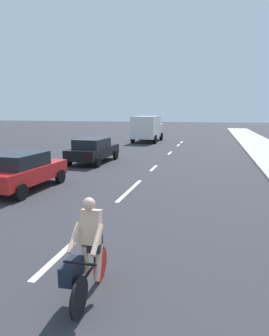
{
  "coord_description": "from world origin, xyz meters",
  "views": [
    {
      "loc": [
        3.26,
        1.53,
        3.22
      ],
      "look_at": [
        0.39,
        12.17,
        1.1
      ],
      "focal_mm": 31.04,
      "sensor_mm": 36.0,
      "label": 1
    }
  ],
  "objects_px": {
    "cyclist": "(87,254)",
    "delivery_truck": "(147,128)",
    "parked_car_red": "(23,170)",
    "parked_car_black": "(93,150)"
  },
  "relations": [
    {
      "from": "parked_car_black",
      "to": "delivery_truck",
      "type": "xyz_separation_m",
      "value": [
        0.44,
        14.19,
        0.66
      ]
    },
    {
      "from": "parked_car_red",
      "to": "parked_car_black",
      "type": "bearing_deg",
      "value": 90.06
    },
    {
      "from": "parked_car_red",
      "to": "parked_car_black",
      "type": "height_order",
      "value": "same"
    },
    {
      "from": "cyclist",
      "to": "delivery_truck",
      "type": "height_order",
      "value": "delivery_truck"
    },
    {
      "from": "cyclist",
      "to": "delivery_truck",
      "type": "xyz_separation_m",
      "value": [
        -4.99,
        27.24,
        0.67
      ]
    },
    {
      "from": "delivery_truck",
      "to": "cyclist",
      "type": "bearing_deg",
      "value": -79.89
    },
    {
      "from": "parked_car_black",
      "to": "cyclist",
      "type": "bearing_deg",
      "value": -66.14
    },
    {
      "from": "parked_car_red",
      "to": "delivery_truck",
      "type": "relative_size",
      "value": 0.66
    },
    {
      "from": "cyclist",
      "to": "parked_car_red",
      "type": "distance_m",
      "value": 8.21
    },
    {
      "from": "cyclist",
      "to": "parked_car_red",
      "type": "relative_size",
      "value": 0.44
    }
  ]
}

